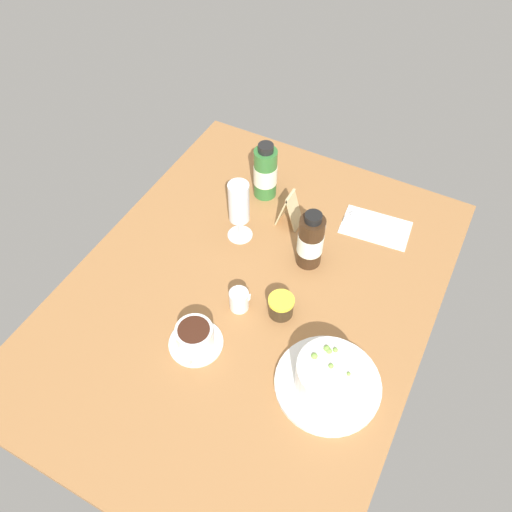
{
  "coord_description": "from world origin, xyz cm",
  "views": [
    {
      "loc": [
        -62.51,
        -34.88,
        101.21
      ],
      "look_at": [
        4.78,
        0.55,
        8.25
      ],
      "focal_mm": 36.03,
      "sensor_mm": 36.0,
      "label": 1
    }
  ],
  "objects_px": {
    "sauce_bottle_brown": "(310,241)",
    "menu_card": "(290,209)",
    "cutlery_setting": "(374,226)",
    "sauce_bottle_green": "(265,172)",
    "coffee_cup": "(195,337)",
    "creamer_jug": "(241,300)",
    "jam_jar": "(281,306)",
    "wine_glass": "(239,205)",
    "porridge_bowl": "(329,377)"
  },
  "relations": [
    {
      "from": "creamer_jug",
      "to": "wine_glass",
      "type": "distance_m",
      "value": 0.24
    },
    {
      "from": "wine_glass",
      "to": "sauce_bottle_brown",
      "type": "height_order",
      "value": "wine_glass"
    },
    {
      "from": "creamer_jug",
      "to": "sauce_bottle_brown",
      "type": "distance_m",
      "value": 0.22
    },
    {
      "from": "coffee_cup",
      "to": "sauce_bottle_brown",
      "type": "bearing_deg",
      "value": -20.34
    },
    {
      "from": "wine_glass",
      "to": "sauce_bottle_brown",
      "type": "bearing_deg",
      "value": -88.77
    },
    {
      "from": "porridge_bowl",
      "to": "cutlery_setting",
      "type": "relative_size",
      "value": 1.2
    },
    {
      "from": "porridge_bowl",
      "to": "coffee_cup",
      "type": "relative_size",
      "value": 1.77
    },
    {
      "from": "cutlery_setting",
      "to": "sauce_bottle_brown",
      "type": "relative_size",
      "value": 1.13
    },
    {
      "from": "coffee_cup",
      "to": "sauce_bottle_brown",
      "type": "relative_size",
      "value": 0.76
    },
    {
      "from": "coffee_cup",
      "to": "wine_glass",
      "type": "xyz_separation_m",
      "value": [
        0.33,
        0.07,
        0.08
      ]
    },
    {
      "from": "coffee_cup",
      "to": "sauce_bottle_green",
      "type": "xyz_separation_m",
      "value": [
        0.5,
        0.08,
        0.05
      ]
    },
    {
      "from": "coffee_cup",
      "to": "menu_card",
      "type": "xyz_separation_m",
      "value": [
        0.43,
        -0.03,
        0.02
      ]
    },
    {
      "from": "cutlery_setting",
      "to": "menu_card",
      "type": "height_order",
      "value": "menu_card"
    },
    {
      "from": "cutlery_setting",
      "to": "sauce_bottle_green",
      "type": "distance_m",
      "value": 0.33
    },
    {
      "from": "menu_card",
      "to": "jam_jar",
      "type": "bearing_deg",
      "value": -158.56
    },
    {
      "from": "menu_card",
      "to": "sauce_bottle_brown",
      "type": "bearing_deg",
      "value": -134.14
    },
    {
      "from": "cutlery_setting",
      "to": "sauce_bottle_green",
      "type": "relative_size",
      "value": 1.1
    },
    {
      "from": "creamer_jug",
      "to": "jam_jar",
      "type": "xyz_separation_m",
      "value": [
        0.03,
        -0.09,
        -0.0
      ]
    },
    {
      "from": "jam_jar",
      "to": "sauce_bottle_green",
      "type": "height_order",
      "value": "sauce_bottle_green"
    },
    {
      "from": "coffee_cup",
      "to": "sauce_bottle_green",
      "type": "bearing_deg",
      "value": 9.5
    },
    {
      "from": "sauce_bottle_brown",
      "to": "menu_card",
      "type": "relative_size",
      "value": 1.57
    },
    {
      "from": "coffee_cup",
      "to": "jam_jar",
      "type": "height_order",
      "value": "coffee_cup"
    },
    {
      "from": "jam_jar",
      "to": "creamer_jug",
      "type": "bearing_deg",
      "value": 108.74
    },
    {
      "from": "porridge_bowl",
      "to": "sauce_bottle_green",
      "type": "bearing_deg",
      "value": 39.95
    },
    {
      "from": "porridge_bowl",
      "to": "cutlery_setting",
      "type": "height_order",
      "value": "porridge_bowl"
    },
    {
      "from": "sauce_bottle_green",
      "to": "menu_card",
      "type": "bearing_deg",
      "value": -123.11
    },
    {
      "from": "sauce_bottle_green",
      "to": "porridge_bowl",
      "type": "bearing_deg",
      "value": -140.05
    },
    {
      "from": "creamer_jug",
      "to": "sauce_bottle_green",
      "type": "height_order",
      "value": "sauce_bottle_green"
    },
    {
      "from": "wine_glass",
      "to": "sauce_bottle_brown",
      "type": "distance_m",
      "value": 0.2
    },
    {
      "from": "jam_jar",
      "to": "sauce_bottle_brown",
      "type": "height_order",
      "value": "sauce_bottle_brown"
    },
    {
      "from": "coffee_cup",
      "to": "wine_glass",
      "type": "height_order",
      "value": "wine_glass"
    },
    {
      "from": "coffee_cup",
      "to": "creamer_jug",
      "type": "height_order",
      "value": "same"
    },
    {
      "from": "cutlery_setting",
      "to": "coffee_cup",
      "type": "height_order",
      "value": "coffee_cup"
    },
    {
      "from": "wine_glass",
      "to": "menu_card",
      "type": "height_order",
      "value": "wine_glass"
    },
    {
      "from": "sauce_bottle_green",
      "to": "menu_card",
      "type": "height_order",
      "value": "sauce_bottle_green"
    },
    {
      "from": "cutlery_setting",
      "to": "creamer_jug",
      "type": "relative_size",
      "value": 3.17
    },
    {
      "from": "coffee_cup",
      "to": "menu_card",
      "type": "height_order",
      "value": "menu_card"
    },
    {
      "from": "sauce_bottle_brown",
      "to": "menu_card",
      "type": "xyz_separation_m",
      "value": [
        0.1,
        0.1,
        -0.02
      ]
    },
    {
      "from": "coffee_cup",
      "to": "creamer_jug",
      "type": "xyz_separation_m",
      "value": [
        0.13,
        -0.04,
        -0.0
      ]
    },
    {
      "from": "creamer_jug",
      "to": "sauce_bottle_green",
      "type": "bearing_deg",
      "value": 18.81
    },
    {
      "from": "coffee_cup",
      "to": "sauce_bottle_brown",
      "type": "height_order",
      "value": "sauce_bottle_brown"
    },
    {
      "from": "cutlery_setting",
      "to": "menu_card",
      "type": "xyz_separation_m",
      "value": [
        -0.09,
        0.21,
        0.05
      ]
    },
    {
      "from": "wine_glass",
      "to": "jam_jar",
      "type": "distance_m",
      "value": 0.28
    },
    {
      "from": "cutlery_setting",
      "to": "jam_jar",
      "type": "bearing_deg",
      "value": 164.25
    },
    {
      "from": "wine_glass",
      "to": "menu_card",
      "type": "bearing_deg",
      "value": -43.98
    },
    {
      "from": "jam_jar",
      "to": "porridge_bowl",
      "type": "bearing_deg",
      "value": -125.08
    },
    {
      "from": "coffee_cup",
      "to": "wine_glass",
      "type": "bearing_deg",
      "value": 11.95
    },
    {
      "from": "cutlery_setting",
      "to": "menu_card",
      "type": "relative_size",
      "value": 1.78
    },
    {
      "from": "coffee_cup",
      "to": "wine_glass",
      "type": "relative_size",
      "value": 0.72
    },
    {
      "from": "jam_jar",
      "to": "sauce_bottle_green",
      "type": "relative_size",
      "value": 0.35
    }
  ]
}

